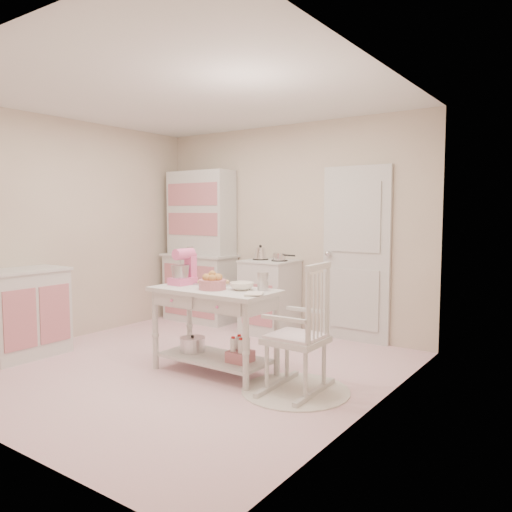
{
  "coord_description": "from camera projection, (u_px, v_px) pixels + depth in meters",
  "views": [
    {
      "loc": [
        3.31,
        -3.51,
        1.51
      ],
      "look_at": [
        0.47,
        0.53,
        1.07
      ],
      "focal_mm": 35.0,
      "sensor_mm": 36.0,
      "label": 1
    }
  ],
  "objects": [
    {
      "name": "room_shell",
      "position": [
        184.0,
        198.0,
        4.75
      ],
      "size": [
        3.84,
        3.84,
        2.62
      ],
      "color": "pink",
      "rests_on": "ground"
    },
    {
      "name": "door",
      "position": [
        356.0,
        254.0,
        5.78
      ],
      "size": [
        0.82,
        0.05,
        2.04
      ],
      "primitive_type": "cube",
      "color": "silver",
      "rests_on": "ground"
    },
    {
      "name": "hutch",
      "position": [
        199.0,
        246.0,
        6.89
      ],
      "size": [
        1.06,
        0.5,
        2.08
      ],
      "primitive_type": "cube",
      "color": "silver",
      "rests_on": "ground"
    },
    {
      "name": "stove",
      "position": [
        270.0,
        297.0,
        6.21
      ],
      "size": [
        0.62,
        0.57,
        0.92
      ],
      "primitive_type": "cube",
      "color": "silver",
      "rests_on": "ground"
    },
    {
      "name": "base_cabinet",
      "position": [
        24.0,
        313.0,
        5.21
      ],
      "size": [
        0.54,
        0.84,
        0.92
      ],
      "primitive_type": "cube",
      "color": "silver",
      "rests_on": "ground"
    },
    {
      "name": "lace_rug",
      "position": [
        295.0,
        391.0,
        4.21
      ],
      "size": [
        0.92,
        0.92,
        0.01
      ],
      "primitive_type": "cylinder",
      "color": "white",
      "rests_on": "ground"
    },
    {
      "name": "rocking_chair",
      "position": [
        296.0,
        327.0,
        4.16
      ],
      "size": [
        0.51,
        0.74,
        1.1
      ],
      "primitive_type": "cube",
      "rotation": [
        0.0,
        0.0,
        0.04
      ],
      "color": "silver",
      "rests_on": "ground"
    },
    {
      "name": "work_table",
      "position": [
        215.0,
        331.0,
        4.67
      ],
      "size": [
        1.2,
        0.6,
        0.8
      ],
      "primitive_type": "cube",
      "color": "silver",
      "rests_on": "ground"
    },
    {
      "name": "stand_mixer",
      "position": [
        182.0,
        267.0,
        4.88
      ],
      "size": [
        0.21,
        0.29,
        0.34
      ],
      "primitive_type": "cube",
      "rotation": [
        0.0,
        0.0,
        -0.05
      ],
      "color": "pink",
      "rests_on": "work_table"
    },
    {
      "name": "cookie_tray",
      "position": [
        214.0,
        284.0,
        4.87
      ],
      "size": [
        0.34,
        0.24,
        0.02
      ],
      "primitive_type": "cube",
      "color": "silver",
      "rests_on": "work_table"
    },
    {
      "name": "bread_basket",
      "position": [
        212.0,
        284.0,
        4.58
      ],
      "size": [
        0.25,
        0.25,
        0.09
      ],
      "primitive_type": "cylinder",
      "color": "#C5717B",
      "rests_on": "work_table"
    },
    {
      "name": "mixing_bowl",
      "position": [
        242.0,
        286.0,
        4.55
      ],
      "size": [
        0.22,
        0.22,
        0.07
      ],
      "primitive_type": "imported",
      "color": "white",
      "rests_on": "work_table"
    },
    {
      "name": "metal_pitcher",
      "position": [
        263.0,
        281.0,
        4.51
      ],
      "size": [
        0.1,
        0.1,
        0.17
      ],
      "primitive_type": "cylinder",
      "color": "silver",
      "rests_on": "work_table"
    },
    {
      "name": "recipe_book",
      "position": [
        246.0,
        294.0,
        4.28
      ],
      "size": [
        0.22,
        0.24,
        0.02
      ],
      "primitive_type": "imported",
      "rotation": [
        0.0,
        0.0,
        0.47
      ],
      "color": "white",
      "rests_on": "work_table"
    }
  ]
}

